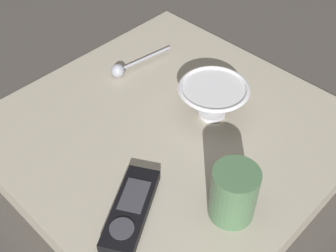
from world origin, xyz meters
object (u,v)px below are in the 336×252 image
object	(u,v)px
cereal_bowl	(213,99)
teaspoon	(122,68)
tv_remote_near	(131,209)
coffee_mug	(234,193)

from	to	relation	value
cereal_bowl	teaspoon	xyz separation A→B (m)	(-0.22, -0.04, -0.03)
cereal_bowl	tv_remote_near	size ratio (longest dim) A/B	0.83
coffee_mug	teaspoon	world-z (taller)	coffee_mug
cereal_bowl	teaspoon	bearing A→B (deg)	-170.57
teaspoon	tv_remote_near	xyz separation A→B (m)	(0.28, -0.23, -0.00)
cereal_bowl	coffee_mug	size ratio (longest dim) A/B	1.39
cereal_bowl	coffee_mug	distance (m)	0.23
cereal_bowl	teaspoon	distance (m)	0.23
cereal_bowl	tv_remote_near	distance (m)	0.28
coffee_mug	teaspoon	size ratio (longest dim) A/B	0.64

